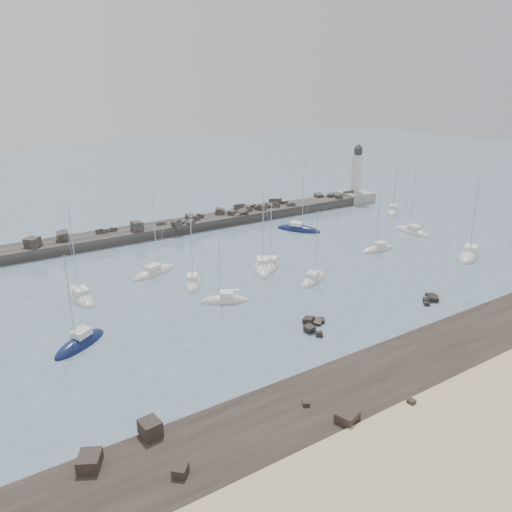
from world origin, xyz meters
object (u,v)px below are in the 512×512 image
(sailboat_1, at_px, (81,297))
(sailboat_10, at_px, (412,232))
(sailboat_8, at_px, (299,230))
(sailboat_11, at_px, (469,256))
(sailboat_5, at_px, (224,301))
(sailboat_4, at_px, (154,273))
(lighthouse, at_px, (356,189))
(sailboat_6, at_px, (262,268))
(sailboat_9, at_px, (378,250))
(sailboat_12, at_px, (393,212))
(sailboat_2, at_px, (80,344))
(sailboat_7, at_px, (313,280))
(sailboat_3, at_px, (193,283))
(sailboat_13, at_px, (271,266))

(sailboat_1, xyz_separation_m, sailboat_10, (62.75, -3.82, 0.01))
(sailboat_8, bearing_deg, sailboat_11, -62.25)
(sailboat_5, bearing_deg, sailboat_4, 104.57)
(lighthouse, xyz_separation_m, sailboat_4, (-60.38, -19.24, -2.96))
(sailboat_1, relative_size, sailboat_6, 1.00)
(sailboat_9, height_order, sailboat_10, sailboat_10)
(sailboat_8, bearing_deg, sailboat_1, -167.99)
(sailboat_4, distance_m, sailboat_8, 33.70)
(sailboat_4, relative_size, sailboat_10, 0.98)
(sailboat_10, relative_size, sailboat_12, 1.00)
(sailboat_8, distance_m, sailboat_11, 31.77)
(sailboat_1, xyz_separation_m, sailboat_9, (49.17, -7.83, 0.01))
(sailboat_4, relative_size, sailboat_6, 0.96)
(sailboat_2, bearing_deg, sailboat_7, 1.28)
(sailboat_11, distance_m, sailboat_12, 30.48)
(sailboat_4, relative_size, sailboat_12, 0.97)
(sailboat_4, relative_size, sailboat_7, 1.13)
(lighthouse, xyz_separation_m, sailboat_1, (-72.36, -22.30, -2.96))
(sailboat_2, relative_size, sailboat_10, 0.91)
(sailboat_3, height_order, sailboat_9, sailboat_3)
(lighthouse, xyz_separation_m, sailboat_12, (-0.57, -12.79, -2.93))
(lighthouse, xyz_separation_m, sailboat_10, (-9.61, -26.12, -2.95))
(lighthouse, xyz_separation_m, sailboat_3, (-57.18, -26.10, -2.95))
(sailboat_4, xyz_separation_m, sailboat_13, (16.78, -7.54, 0.01))
(sailboat_4, distance_m, sailboat_11, 52.50)
(sailboat_12, bearing_deg, sailboat_9, -142.53)
(sailboat_2, xyz_separation_m, sailboat_7, (34.30, 0.76, -0.03))
(sailboat_2, bearing_deg, sailboat_3, 26.96)
(sailboat_9, relative_size, sailboat_10, 0.86)
(sailboat_2, xyz_separation_m, sailboat_13, (32.28, 8.83, -0.02))
(sailboat_4, height_order, sailboat_9, sailboat_4)
(sailboat_2, distance_m, sailboat_5, 19.45)
(sailboat_8, height_order, sailboat_13, sailboat_8)
(sailboat_3, bearing_deg, sailboat_5, -85.03)
(sailboat_6, relative_size, sailboat_11, 0.92)
(sailboat_2, bearing_deg, sailboat_10, 8.15)
(sailboat_5, height_order, sailboat_12, sailboat_12)
(sailboat_3, height_order, sailboat_7, sailboat_3)
(sailboat_7, height_order, sailboat_13, sailboat_7)
(sailboat_12, bearing_deg, sailboat_1, -172.45)
(sailboat_3, xyz_separation_m, sailboat_4, (-3.19, 6.86, -0.01))
(sailboat_6, height_order, sailboat_11, sailboat_11)
(sailboat_6, distance_m, sailboat_13, 1.71)
(sailboat_3, height_order, sailboat_4, sailboat_4)
(sailboat_1, xyz_separation_m, sailboat_11, (59.84, -18.53, 0.02))
(lighthouse, height_order, sailboat_13, lighthouse)
(sailboat_7, xyz_separation_m, sailboat_12, (41.00, 22.05, 0.03))
(sailboat_12, xyz_separation_m, sailboat_13, (-43.03, -13.99, -0.02))
(sailboat_7, distance_m, sailboat_11, 29.66)
(sailboat_1, height_order, sailboat_12, sailboat_1)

